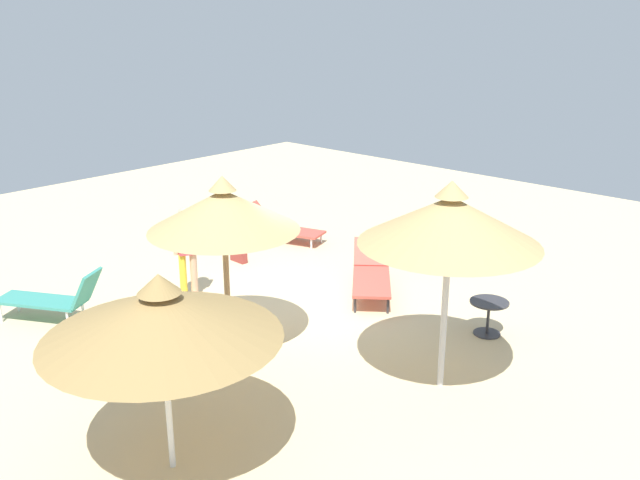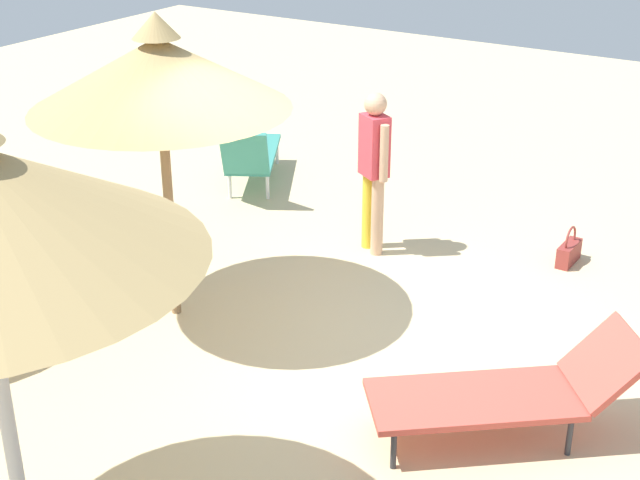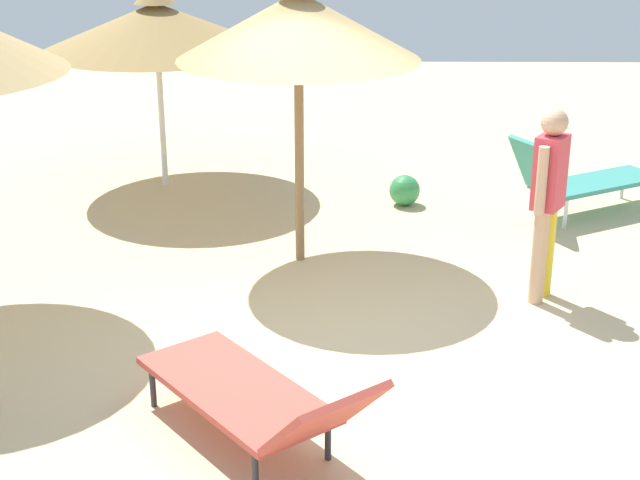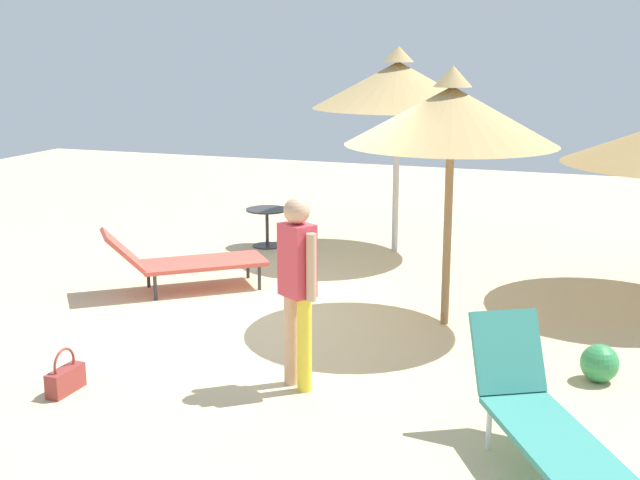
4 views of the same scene
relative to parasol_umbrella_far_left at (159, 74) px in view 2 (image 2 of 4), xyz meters
The scene contains 7 objects.
ground 2.87m from the parasol_umbrella_far_left, 164.82° to the right, with size 24.00×24.00×0.10m, color beige.
parasol_umbrella_far_left is the anchor object (origin of this frame).
lounge_chair_back 3.77m from the parasol_umbrella_far_left, 66.76° to the right, with size 1.38×1.88×0.98m.
lounge_chair_center 3.84m from the parasol_umbrella_far_left, behind, with size 1.97×1.77×0.82m.
person_standing_front 2.68m from the parasol_umbrella_far_left, 112.24° to the right, with size 0.43×0.34×1.74m.
handbag 4.62m from the parasol_umbrella_far_left, 133.05° to the right, with size 0.15×0.41×0.41m.
beach_ball 2.91m from the parasol_umbrella_far_left, 34.34° to the right, with size 0.35×0.35×0.35m, color #338C4C.
Camera 2 is at (-3.54, 6.14, 4.19)m, focal length 51.39 mm.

